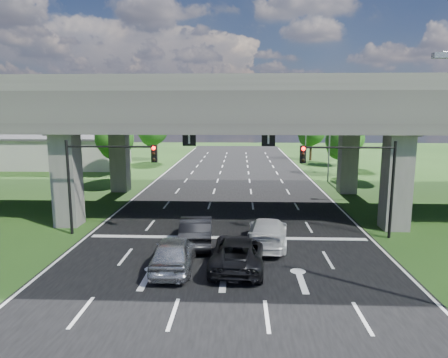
# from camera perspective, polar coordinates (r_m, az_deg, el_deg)

# --- Properties ---
(ground) EXTENTS (160.00, 160.00, 0.00)m
(ground) POSITION_cam_1_polar(r_m,az_deg,el_deg) (21.64, 0.23, -11.33)
(ground) COLOR #1F3F14
(ground) RESTS_ON ground
(road) EXTENTS (18.00, 120.00, 0.03)m
(road) POSITION_cam_1_polar(r_m,az_deg,el_deg) (31.17, 0.92, -4.71)
(road) COLOR black
(road) RESTS_ON ground
(overpass) EXTENTS (80.00, 15.00, 10.00)m
(overpass) POSITION_cam_1_polar(r_m,az_deg,el_deg) (32.20, 1.05, 9.96)
(overpass) COLOR #383633
(overpass) RESTS_ON ground
(warehouse) EXTENTS (20.00, 10.00, 4.00)m
(warehouse) POSITION_cam_1_polar(r_m,az_deg,el_deg) (61.60, -23.43, 3.50)
(warehouse) COLOR #9E9E99
(warehouse) RESTS_ON ground
(signal_right) EXTENTS (5.76, 0.54, 6.00)m
(signal_right) POSITION_cam_1_polar(r_m,az_deg,el_deg) (25.40, 18.52, 1.09)
(signal_right) COLOR black
(signal_right) RESTS_ON ground
(signal_left) EXTENTS (5.76, 0.54, 6.00)m
(signal_left) POSITION_cam_1_polar(r_m,az_deg,el_deg) (25.86, -17.03, 1.31)
(signal_left) COLOR black
(signal_left) RESTS_ON ground
(streetlight_far) EXTENTS (3.38, 0.25, 10.00)m
(streetlight_far) POSITION_cam_1_polar(r_m,az_deg,el_deg) (45.21, 14.40, 6.94)
(streetlight_far) COLOR gray
(streetlight_far) RESTS_ON ground
(streetlight_beyond) EXTENTS (3.38, 0.25, 10.00)m
(streetlight_beyond) POSITION_cam_1_polar(r_m,az_deg,el_deg) (60.94, 11.29, 7.68)
(streetlight_beyond) COLOR gray
(streetlight_beyond) RESTS_ON ground
(tree_left_near) EXTENTS (4.50, 4.50, 7.80)m
(tree_left_near) POSITION_cam_1_polar(r_m,az_deg,el_deg) (48.57, -15.35, 5.85)
(tree_left_near) COLOR black
(tree_left_near) RESTS_ON ground
(tree_left_mid) EXTENTS (3.91, 3.90, 6.76)m
(tree_left_mid) POSITION_cam_1_polar(r_m,az_deg,el_deg) (57.12, -15.78, 5.70)
(tree_left_mid) COLOR black
(tree_left_mid) RESTS_ON ground
(tree_left_far) EXTENTS (4.80, 4.80, 8.32)m
(tree_left_far) POSITION_cam_1_polar(r_m,az_deg,el_deg) (63.74, -10.13, 7.16)
(tree_left_far) COLOR black
(tree_left_far) RESTS_ON ground
(tree_right_near) EXTENTS (4.20, 4.20, 7.28)m
(tree_right_near) POSITION_cam_1_polar(r_m,az_deg,el_deg) (49.84, 16.72, 5.50)
(tree_right_near) COLOR black
(tree_right_near) RESTS_ON ground
(tree_right_mid) EXTENTS (3.91, 3.90, 6.76)m
(tree_right_mid) POSITION_cam_1_polar(r_m,az_deg,el_deg) (58.35, 17.65, 5.69)
(tree_right_mid) COLOR black
(tree_right_mid) RESTS_ON ground
(tree_right_far) EXTENTS (4.50, 4.50, 7.80)m
(tree_right_far) POSITION_cam_1_polar(r_m,az_deg,el_deg) (65.25, 12.42, 6.85)
(tree_right_far) COLOR black
(tree_right_far) RESTS_ON ground
(car_silver) EXTENTS (2.08, 4.93, 1.66)m
(car_silver) POSITION_cam_1_polar(r_m,az_deg,el_deg) (20.17, -7.17, -10.38)
(car_silver) COLOR #B0B2B8
(car_silver) RESTS_ON road
(car_dark) EXTENTS (2.14, 5.23, 1.69)m
(car_dark) POSITION_cam_1_polar(r_m,az_deg,el_deg) (23.63, -3.96, -7.29)
(car_dark) COLOR black
(car_dark) RESTS_ON road
(car_white) EXTENTS (2.76, 5.64, 1.58)m
(car_white) POSITION_cam_1_polar(r_m,az_deg,el_deg) (23.51, 6.24, -7.54)
(car_white) COLOR silver
(car_white) RESTS_ON road
(car_trailing) EXTENTS (2.88, 5.66, 1.53)m
(car_trailing) POSITION_cam_1_polar(r_m,az_deg,el_deg) (20.30, 2.07, -10.38)
(car_trailing) COLOR black
(car_trailing) RESTS_ON road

